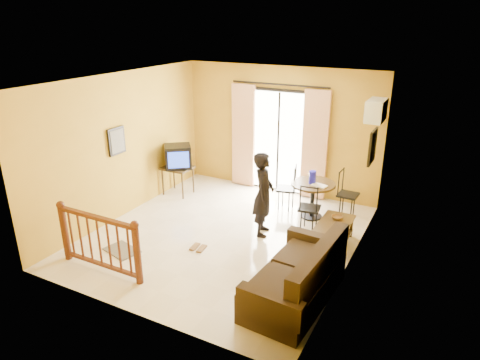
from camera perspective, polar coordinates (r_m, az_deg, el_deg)
The scene contains 19 objects.
ground at distance 7.91m, azimuth -2.02°, elevation -7.34°, with size 5.00×5.00×0.00m, color beige.
room_shell at distance 7.26m, azimuth -2.19°, elevation 4.57°, with size 5.00×5.00×5.00m.
balcony_door at distance 9.51m, azimuth 5.12°, elevation 5.23°, with size 2.25×0.14×2.46m.
tv_table at distance 9.60m, azimuth -8.33°, elevation 1.29°, with size 0.64×0.53×0.64m.
television at distance 9.47m, azimuth -8.28°, elevation 3.12°, with size 0.75×0.74×0.50m.
picture_left at distance 8.44m, azimuth -16.12°, elevation 5.02°, with size 0.05×0.42×0.52m.
dining_table at distance 8.48m, azimuth 9.69°, elevation -1.37°, with size 0.87×0.87×0.72m.
water_jug at distance 8.37m, azimuth 9.63°, elevation 0.37°, with size 0.13×0.13×0.25m, color #1514BF.
serving_tray at distance 8.29m, azimuth 10.54°, elevation -0.74°, with size 0.28×0.18×0.02m, color silver.
dining_chairs at distance 8.68m, azimuth 9.70°, elevation -4.97°, with size 1.66×1.39×0.95m.
air_conditioner at distance 8.27m, azimuth 17.65°, elevation 8.83°, with size 0.31×0.60×0.40m.
botanical_print at distance 7.75m, azimuth 17.24°, elevation 4.26°, with size 0.05×0.50×0.60m.
coffee_table at distance 7.67m, azimuth 12.42°, elevation -6.49°, with size 0.52×0.94×0.42m.
bowl at distance 7.72m, azimuth 12.81°, elevation -4.92°, with size 0.20×0.20×0.06m, color brown.
sofa at distance 6.13m, azimuth 7.83°, elevation -13.04°, with size 1.00×1.96×0.91m.
standing_person at distance 7.66m, azimuth 3.14°, elevation -1.91°, with size 0.57×0.37×1.56m, color black.
stair_balustrade at distance 6.97m, azimuth -18.33°, elevation -7.40°, with size 1.63×0.13×1.04m.
doormat at distance 7.68m, azimuth -15.47°, elevation -9.02°, with size 0.60×0.40×0.02m, color #5C5649.
sandals at distance 7.51m, azimuth -5.59°, elevation -8.96°, with size 0.27×0.26×0.03m.
Camera 1 is at (3.46, -6.05, 3.75)m, focal length 32.00 mm.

